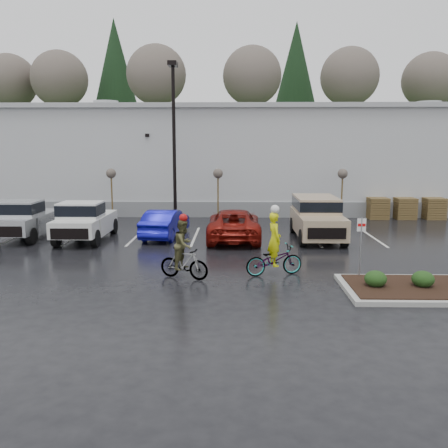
{
  "coord_description": "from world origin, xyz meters",
  "views": [
    {
      "loc": [
        -0.52,
        -15.69,
        4.65
      ],
      "look_at": [
        -0.95,
        4.14,
        1.3
      ],
      "focal_mm": 38.0,
      "sensor_mm": 36.0,
      "label": 1
    }
  ],
  "objects_px": {
    "sapling_mid": "(218,176)",
    "pickup_silver": "(28,218)",
    "cyclist_olive": "(184,255)",
    "pallet_stack_c": "(434,208)",
    "sapling_east": "(343,177)",
    "car_red": "(234,224)",
    "cyclist_hivis": "(274,254)",
    "pallet_stack_b": "(405,208)",
    "sapling_west": "(111,176)",
    "lamppost": "(174,126)",
    "pallet_stack_a": "(378,208)",
    "pickup_white": "(87,220)",
    "suv_tan": "(317,218)",
    "fire_lane_sign": "(361,241)",
    "car_blue": "(165,223)"
  },
  "relations": [
    {
      "from": "lamppost",
      "to": "pallet_stack_b",
      "type": "distance_m",
      "value": 15.19
    },
    {
      "from": "lamppost",
      "to": "sapling_west",
      "type": "xyz_separation_m",
      "value": [
        -4.0,
        1.0,
        -2.96
      ]
    },
    {
      "from": "car_blue",
      "to": "suv_tan",
      "type": "xyz_separation_m",
      "value": [
        7.58,
        -0.3,
        0.32
      ]
    },
    {
      "from": "pallet_stack_c",
      "to": "fire_lane_sign",
      "type": "distance_m",
      "value": 16.07
    },
    {
      "from": "car_blue",
      "to": "cyclist_hivis",
      "type": "xyz_separation_m",
      "value": [
        4.91,
        -6.96,
        0.07
      ]
    },
    {
      "from": "car_red",
      "to": "cyclist_olive",
      "type": "relative_size",
      "value": 2.36
    },
    {
      "from": "sapling_west",
      "to": "car_blue",
      "type": "height_order",
      "value": "sapling_west"
    },
    {
      "from": "pallet_stack_b",
      "to": "car_red",
      "type": "distance_m",
      "value": 12.64
    },
    {
      "from": "pallet_stack_c",
      "to": "pickup_white",
      "type": "bearing_deg",
      "value": -161.0
    },
    {
      "from": "pickup_white",
      "to": "car_red",
      "type": "distance_m",
      "value": 7.24
    },
    {
      "from": "pallet_stack_b",
      "to": "sapling_east",
      "type": "bearing_deg",
      "value": -166.61
    },
    {
      "from": "sapling_west",
      "to": "pallet_stack_c",
      "type": "distance_m",
      "value": 20.13
    },
    {
      "from": "lamppost",
      "to": "pallet_stack_c",
      "type": "distance_m",
      "value": 16.89
    },
    {
      "from": "lamppost",
      "to": "cyclist_olive",
      "type": "bearing_deg",
      "value": -81.53
    },
    {
      "from": "fire_lane_sign",
      "to": "cyclist_olive",
      "type": "distance_m",
      "value": 6.09
    },
    {
      "from": "sapling_west",
      "to": "cyclist_olive",
      "type": "relative_size",
      "value": 1.39
    },
    {
      "from": "pickup_white",
      "to": "cyclist_olive",
      "type": "height_order",
      "value": "cyclist_olive"
    },
    {
      "from": "sapling_mid",
      "to": "pickup_silver",
      "type": "relative_size",
      "value": 0.62
    },
    {
      "from": "sapling_west",
      "to": "fire_lane_sign",
      "type": "xyz_separation_m",
      "value": [
        11.8,
        -12.8,
        -1.32
      ]
    },
    {
      "from": "lamppost",
      "to": "sapling_mid",
      "type": "distance_m",
      "value": 4.0
    },
    {
      "from": "pallet_stack_c",
      "to": "pickup_silver",
      "type": "relative_size",
      "value": 0.26
    },
    {
      "from": "sapling_east",
      "to": "cyclist_olive",
      "type": "bearing_deg",
      "value": -123.08
    },
    {
      "from": "sapling_west",
      "to": "cyclist_hivis",
      "type": "height_order",
      "value": "sapling_west"
    },
    {
      "from": "sapling_mid",
      "to": "pallet_stack_b",
      "type": "height_order",
      "value": "sapling_mid"
    },
    {
      "from": "pickup_silver",
      "to": "car_red",
      "type": "distance_m",
      "value": 10.4
    },
    {
      "from": "suv_tan",
      "to": "fire_lane_sign",
      "type": "bearing_deg",
      "value": -88.37
    },
    {
      "from": "lamppost",
      "to": "suv_tan",
      "type": "distance_m",
      "value": 9.98
    },
    {
      "from": "lamppost",
      "to": "pickup_silver",
      "type": "height_order",
      "value": "lamppost"
    },
    {
      "from": "pallet_stack_b",
      "to": "sapling_west",
      "type": "bearing_deg",
      "value": -176.86
    },
    {
      "from": "sapling_mid",
      "to": "fire_lane_sign",
      "type": "distance_m",
      "value": 13.92
    },
    {
      "from": "pallet_stack_a",
      "to": "fire_lane_sign",
      "type": "distance_m",
      "value": 14.6
    },
    {
      "from": "car_blue",
      "to": "fire_lane_sign",
      "type": "bearing_deg",
      "value": 143.48
    },
    {
      "from": "car_red",
      "to": "cyclist_hivis",
      "type": "relative_size",
      "value": 2.13
    },
    {
      "from": "lamppost",
      "to": "fire_lane_sign",
      "type": "relative_size",
      "value": 4.19
    },
    {
      "from": "pallet_stack_a",
      "to": "pickup_white",
      "type": "xyz_separation_m",
      "value": [
        -16.26,
        -6.8,
        0.3
      ]
    },
    {
      "from": "sapling_east",
      "to": "fire_lane_sign",
      "type": "height_order",
      "value": "sapling_east"
    },
    {
      "from": "suv_tan",
      "to": "cyclist_hivis",
      "type": "height_order",
      "value": "cyclist_hivis"
    },
    {
      "from": "car_red",
      "to": "pallet_stack_b",
      "type": "bearing_deg",
      "value": -147.92
    },
    {
      "from": "cyclist_olive",
      "to": "fire_lane_sign",
      "type": "bearing_deg",
      "value": -69.88
    },
    {
      "from": "sapling_west",
      "to": "car_red",
      "type": "relative_size",
      "value": 0.59
    },
    {
      "from": "car_red",
      "to": "suv_tan",
      "type": "xyz_separation_m",
      "value": [
        4.12,
        0.19,
        0.28
      ]
    },
    {
      "from": "cyclist_hivis",
      "to": "fire_lane_sign",
      "type": "bearing_deg",
      "value": -118.6
    },
    {
      "from": "pallet_stack_b",
      "to": "car_red",
      "type": "xyz_separation_m",
      "value": [
        -10.72,
        -6.69,
        0.08
      ]
    },
    {
      "from": "cyclist_olive",
      "to": "pallet_stack_c",
      "type": "bearing_deg",
      "value": -24.95
    },
    {
      "from": "pallet_stack_b",
      "to": "fire_lane_sign",
      "type": "xyz_separation_m",
      "value": [
        -6.4,
        -13.8,
        0.73
      ]
    },
    {
      "from": "fire_lane_sign",
      "to": "car_red",
      "type": "relative_size",
      "value": 0.41
    },
    {
      "from": "suv_tan",
      "to": "sapling_mid",
      "type": "bearing_deg",
      "value": 132.8
    },
    {
      "from": "lamppost",
      "to": "cyclist_hivis",
      "type": "bearing_deg",
      "value": -66.2
    },
    {
      "from": "sapling_west",
      "to": "sapling_mid",
      "type": "xyz_separation_m",
      "value": [
        6.5,
        0.0,
        0.0
      ]
    },
    {
      "from": "pallet_stack_a",
      "to": "suv_tan",
      "type": "bearing_deg",
      "value": -127.06
    }
  ]
}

